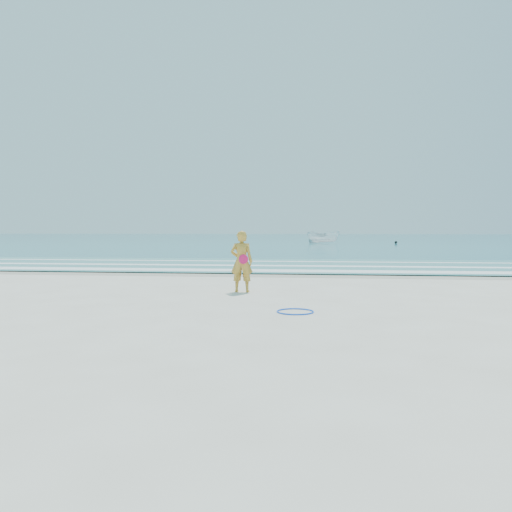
# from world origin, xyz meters

# --- Properties ---
(ground) EXTENTS (400.00, 400.00, 0.00)m
(ground) POSITION_xyz_m (0.00, 0.00, 0.00)
(ground) COLOR silver
(ground) RESTS_ON ground
(wet_sand) EXTENTS (400.00, 2.40, 0.00)m
(wet_sand) POSITION_xyz_m (0.00, 9.00, 0.00)
(wet_sand) COLOR #B2A893
(wet_sand) RESTS_ON ground
(ocean) EXTENTS (400.00, 190.00, 0.04)m
(ocean) POSITION_xyz_m (0.00, 105.00, 0.02)
(ocean) COLOR #19727F
(ocean) RESTS_ON ground
(shallow) EXTENTS (400.00, 10.00, 0.01)m
(shallow) POSITION_xyz_m (0.00, 14.00, 0.04)
(shallow) COLOR #59B7AD
(shallow) RESTS_ON ocean
(foam_near) EXTENTS (400.00, 1.40, 0.01)m
(foam_near) POSITION_xyz_m (0.00, 10.30, 0.05)
(foam_near) COLOR white
(foam_near) RESTS_ON shallow
(foam_mid) EXTENTS (400.00, 0.90, 0.01)m
(foam_mid) POSITION_xyz_m (0.00, 13.20, 0.05)
(foam_mid) COLOR white
(foam_mid) RESTS_ON shallow
(foam_far) EXTENTS (400.00, 0.60, 0.01)m
(foam_far) POSITION_xyz_m (0.00, 16.50, 0.05)
(foam_far) COLOR white
(foam_far) RESTS_ON shallow
(hoop) EXTENTS (0.85, 0.85, 0.03)m
(hoop) POSITION_xyz_m (1.92, 0.04, 0.01)
(hoop) COLOR blue
(hoop) RESTS_ON ground
(boat) EXTENTS (4.46, 2.00, 1.67)m
(boat) POSITION_xyz_m (3.31, 55.09, 0.88)
(boat) COLOR white
(boat) RESTS_ON ocean
(buoy) EXTENTS (0.34, 0.34, 0.34)m
(buoy) POSITION_xyz_m (12.36, 53.80, 0.21)
(buoy) COLOR black
(buoy) RESTS_ON ocean
(woman) EXTENTS (0.64, 0.43, 1.75)m
(woman) POSITION_xyz_m (0.26, 3.36, 0.88)
(woman) COLOR gold
(woman) RESTS_ON ground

